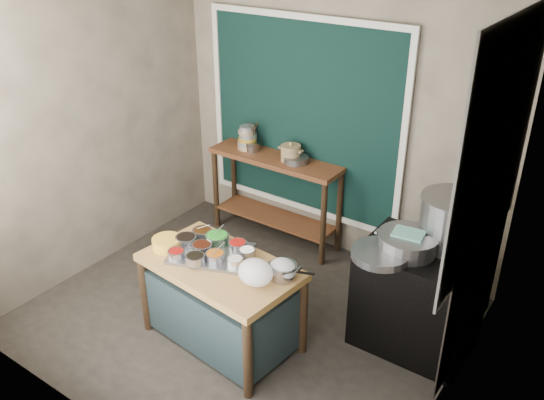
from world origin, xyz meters
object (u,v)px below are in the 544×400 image
Objects in this scene: back_counter at (275,198)px; stove_block at (418,299)px; condiment_tray at (211,254)px; stock_pot at (452,221)px; steamer at (407,243)px; yellow_basin at (167,243)px; ceramic_crock at (291,154)px; prep_table at (222,303)px; utensil_cup at (253,146)px; saucepan at (283,271)px.

stove_block is at bearing -21.02° from back_counter.
condiment_tray is at bearing -73.48° from back_counter.
stock_pot is 1.12× the size of steamer.
yellow_basin is 1.72m from ceramic_crock.
steamer is at bearing -24.59° from back_counter.
back_counter is (-0.60, 1.62, 0.10)m from prep_table.
condiment_tray is at bearing 163.14° from prep_table.
stock_pot is (0.11, 0.20, 0.66)m from stove_block.
back_counter is 2.04m from stove_block.
utensil_cup reaches higher than yellow_basin.
saucepan is 2.07m from utensil_cup.
stove_block is (1.30, 0.89, 0.05)m from prep_table.
saucepan is 0.46× the size of steamer.
utensil_cup is at bearing 166.83° from stock_pot.
stove_block is at bearing 40.17° from prep_table.
saucepan is (-0.79, -0.76, 0.38)m from stove_block.
condiment_tray is at bearing -79.72° from ceramic_crock.
utensil_cup is at bearing 103.27° from yellow_basin.
utensil_cup is at bearing 177.60° from back_counter.
condiment_tray is at bearing -64.24° from utensil_cup.
steamer reaches higher than condiment_tray.
prep_table is 7.80× the size of utensil_cup.
stock_pot reaches higher than back_counter.
condiment_tray is 2.93× the size of ceramic_crock.
stock_pot reaches higher than saucepan.
back_counter is 6.72× the size of saucepan.
prep_table is 1.39× the size of stove_block.
prep_table is at bearing -61.19° from utensil_cup.
yellow_basin is 0.52× the size of steamer.
prep_table is 0.65m from yellow_basin.
stove_block is 1.16m from saucepan.
ceramic_crock reaches higher than steamer.
condiment_tray is 1.76m from utensil_cup.
utensil_cup is at bearing 115.76° from condiment_tray.
saucepan is (1.01, 0.19, 0.01)m from yellow_basin.
steamer is (-0.22, -0.29, -0.13)m from stock_pot.
condiment_tray reaches higher than prep_table.
saucepan is at bearing -133.18° from stock_pot.
utensil_cup is at bearing 112.30° from saucepan.
stock_pot is at bearing -14.69° from back_counter.
ceramic_crock is 1.82m from steamer.
steamer is at bearing -21.73° from utensil_cup.
stock_pot is 0.39m from steamer.
stove_block is at bearing -18.68° from utensil_cup.
ceramic_crock is at bearing 100.99° from saucepan.
stock_pot reaches higher than stove_block.
stock_pot is at bearing 33.61° from condiment_tray.
back_counter reaches higher than yellow_basin.
ceramic_crock is (0.18, 0.02, 0.55)m from back_counter.
prep_table is at bearing -146.17° from steamer.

